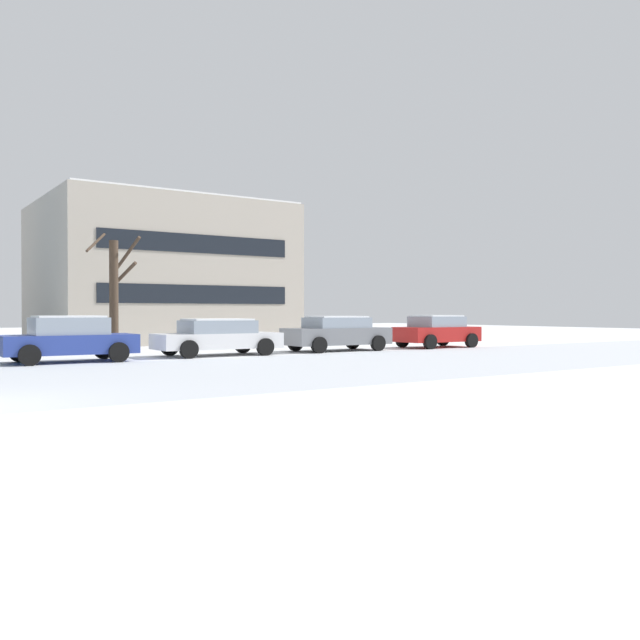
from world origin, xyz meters
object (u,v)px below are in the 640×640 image
(parked_car_blue, at_px, (69,339))
(parked_car_white, at_px, (218,337))
(parked_car_red, at_px, (437,331))
(parked_car_gray, at_px, (337,333))

(parked_car_blue, bearing_deg, parked_car_white, 2.90)
(parked_car_white, xyz_separation_m, parked_car_red, (10.61, -0.38, 0.04))
(parked_car_blue, height_order, parked_car_white, parked_car_blue)
(parked_car_blue, bearing_deg, parked_car_gray, 1.04)
(parked_car_gray, bearing_deg, parked_car_blue, -178.96)
(parked_car_blue, xyz_separation_m, parked_car_red, (15.91, -0.12, -0.01))
(parked_car_gray, distance_m, parked_car_red, 5.31)
(parked_car_white, distance_m, parked_car_red, 10.61)
(parked_car_blue, height_order, parked_car_red, parked_car_blue)
(parked_car_blue, relative_size, parked_car_red, 1.07)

